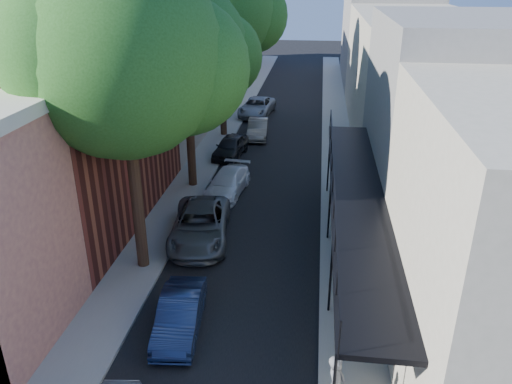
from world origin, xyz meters
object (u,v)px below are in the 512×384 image
(oak_near, at_px, (137,59))
(parked_car_f, at_px, (258,129))
(parked_car_e, at_px, (230,147))
(parked_car_g, at_px, (257,107))
(parked_car_c, at_px, (200,225))
(parked_car_d, at_px, (227,183))
(oak_far, at_px, (228,10))
(parked_car_b, at_px, (180,314))
(oak_mid, at_px, (195,50))

(oak_near, distance_m, parked_car_f, 18.27)
(parked_car_e, relative_size, parked_car_g, 0.78)
(parked_car_c, relative_size, parked_car_d, 1.23)
(parked_car_c, xyz_separation_m, parked_car_e, (-0.52, 10.45, -0.06))
(oak_near, xyz_separation_m, parked_car_g, (1.20, 22.36, -7.20))
(oak_far, distance_m, parked_car_d, 12.68)
(parked_car_e, height_order, parked_car_g, parked_car_g)
(oak_near, relative_size, parked_car_b, 3.14)
(parked_car_c, bearing_deg, parked_car_g, 83.16)
(parked_car_b, distance_m, parked_car_e, 16.32)
(parked_car_e, distance_m, parked_car_f, 4.26)
(oak_far, relative_size, parked_car_b, 3.27)
(parked_car_f, height_order, parked_car_g, parked_car_g)
(oak_mid, xyz_separation_m, parked_car_e, (0.82, 4.60, -6.41))
(oak_far, relative_size, parked_car_e, 3.13)
(parked_car_c, height_order, parked_car_d, parked_car_c)
(parked_car_e, height_order, parked_car_f, parked_car_e)
(oak_near, bearing_deg, parked_car_b, -62.03)
(oak_mid, xyz_separation_m, parked_car_f, (2.02, 8.68, -6.43))
(parked_car_b, relative_size, parked_car_f, 0.96)
(oak_near, height_order, oak_far, oak_far)
(oak_near, height_order, parked_car_d, oak_near)
(oak_far, xyz_separation_m, parked_car_d, (1.56, -9.98, -7.66))
(parked_car_b, relative_size, parked_car_e, 0.96)
(parked_car_c, relative_size, parked_car_e, 1.33)
(parked_car_b, relative_size, parked_car_c, 0.72)
(oak_mid, height_order, parked_car_e, oak_mid)
(parked_car_b, height_order, parked_car_f, parked_car_f)
(oak_near, height_order, parked_car_b, oak_near)
(parked_car_b, bearing_deg, parked_car_g, 86.50)
(parked_car_b, xyz_separation_m, parked_car_f, (0.00, 20.36, 0.02))
(parked_car_f, bearing_deg, parked_car_e, -110.13)
(oak_far, height_order, parked_car_f, oak_far)
(parked_car_b, height_order, parked_car_c, parked_car_c)
(parked_car_c, bearing_deg, parked_car_e, 85.75)
(parked_car_d, bearing_deg, parked_car_f, 94.28)
(parked_car_e, bearing_deg, oak_near, -86.14)
(oak_far, distance_m, parked_car_f, 7.89)
(oak_far, height_order, parked_car_d, oak_far)
(oak_near, xyz_separation_m, parked_car_e, (0.77, 12.57, -7.23))
(parked_car_c, xyz_separation_m, parked_car_f, (0.68, 14.53, -0.08))
(parked_car_b, bearing_deg, parked_car_f, 84.81)
(oak_near, xyz_separation_m, oak_mid, (-0.05, 7.97, -0.82))
(oak_far, bearing_deg, oak_near, -90.04)
(oak_mid, bearing_deg, parked_car_g, 85.04)
(parked_car_c, bearing_deg, parked_car_d, 79.57)
(oak_near, bearing_deg, oak_far, 89.96)
(oak_near, height_order, parked_car_e, oak_near)
(parked_car_d, bearing_deg, parked_car_e, 104.89)
(parked_car_c, bearing_deg, oak_mid, 95.78)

